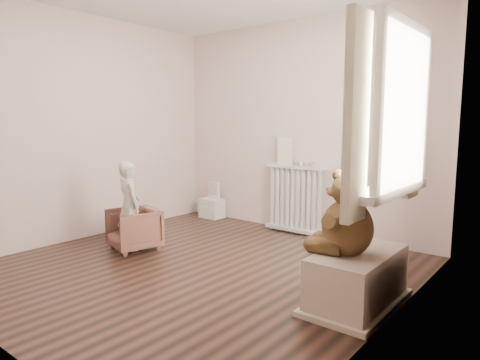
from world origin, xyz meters
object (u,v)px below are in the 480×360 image
Objects in this scene: toy_bench at (357,279)px; plush_cat at (406,168)px; teddy_bear at (348,219)px; armchair at (134,229)px; radiator at (295,202)px; child at (129,205)px; toy_vanity at (212,199)px.

toy_bench is 3.55× the size of plush_cat.
plush_cat is at bearing 64.75° from teddy_bear.
armchair is 0.81× the size of teddy_bear.
radiator reaches higher than armchair.
child reaches higher than radiator.
teddy_bear is (-0.05, -0.09, 0.47)m from toy_bench.
radiator is 1.38× the size of teddy_bear.
toy_vanity is at bearing 119.31° from armchair.
toy_bench is (2.85, -1.50, -0.08)m from toy_vanity.
toy_bench is (2.46, 0.17, -0.02)m from armchair.
child is 2.48m from toy_bench.
child is (0.40, -1.72, 0.22)m from toy_vanity.
toy_vanity is at bearing 152.20° from toy_bench.
plush_cat is (1.62, -0.98, 0.61)m from radiator.
plush_cat is at bearing 31.49° from armchair.
armchair is (-0.97, -1.70, -0.17)m from radiator.
toy_bench is (1.48, -1.53, -0.19)m from radiator.
child is at bearing 174.15° from teddy_bear.
radiator is 2.14m from toy_bench.
plush_cat is (2.99, -0.95, 0.72)m from toy_vanity.
toy_vanity is at bearing -178.74° from radiator.
radiator is 1.71× the size of armchair.
plush_cat is (2.60, 0.77, 0.51)m from child.
radiator is at bearing 1.26° from toy_vanity.
toy_vanity is 3.22m from plush_cat.
plush_cat reaches higher than child.
child is 2.41m from teddy_bear.
radiator is 3.38× the size of plush_cat.
toy_vanity is 0.58× the size of toy_bench.
toy_vanity is 3.22m from toy_bench.
toy_bench is at bearing -158.97° from child.
child reaches higher than armchair.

